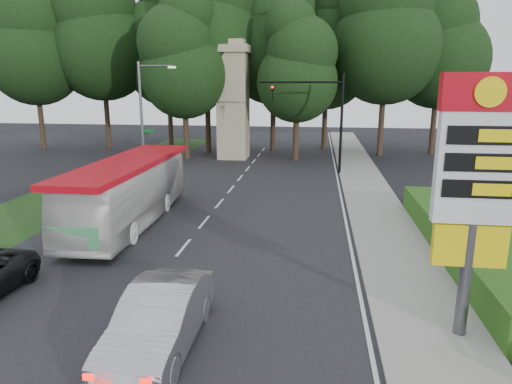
# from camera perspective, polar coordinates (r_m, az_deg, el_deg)

# --- Properties ---
(ground) EXTENTS (120.00, 120.00, 0.00)m
(ground) POSITION_cam_1_polar(r_m,az_deg,el_deg) (12.76, -19.14, -18.51)
(ground) COLOR black
(ground) RESTS_ON ground
(road_surface) EXTENTS (14.00, 80.00, 0.02)m
(road_surface) POSITION_cam_1_polar(r_m,az_deg,el_deg) (23.15, -5.91, -3.07)
(road_surface) COLOR black
(road_surface) RESTS_ON ground
(sidewalk_right) EXTENTS (3.00, 80.00, 0.12)m
(sidewalk_right) POSITION_cam_1_polar(r_m,az_deg,el_deg) (22.75, 15.45, -3.67)
(sidewalk_right) COLOR gray
(sidewalk_right) RESTS_ON ground
(grass_verge_left) EXTENTS (5.00, 50.00, 0.02)m
(grass_verge_left) POSITION_cam_1_polar(r_m,az_deg,el_deg) (31.95, -20.14, 0.82)
(grass_verge_left) COLOR #193814
(grass_verge_left) RESTS_ON ground
(hedge) EXTENTS (3.00, 14.00, 1.20)m
(hedge) POSITION_cam_1_polar(r_m,az_deg,el_deg) (19.56, 25.86, -5.75)
(hedge) COLOR #294F15
(hedge) RESTS_ON ground
(gas_station_pylon) EXTENTS (2.10, 0.45, 6.85)m
(gas_station_pylon) POSITION_cam_1_polar(r_m,az_deg,el_deg) (12.38, 25.96, 2.08)
(gas_station_pylon) COLOR #59595E
(gas_station_pylon) RESTS_ON ground
(traffic_signal_mast) EXTENTS (6.10, 0.35, 7.20)m
(traffic_signal_mast) POSITION_cam_1_polar(r_m,az_deg,el_deg) (33.60, 8.42, 10.15)
(traffic_signal_mast) COLOR black
(traffic_signal_mast) RESTS_ON ground
(streetlight_signs) EXTENTS (2.75, 0.98, 8.00)m
(streetlight_signs) POSITION_cam_1_polar(r_m,az_deg,el_deg) (33.92, -13.80, 9.54)
(streetlight_signs) COLOR #59595E
(streetlight_signs) RESTS_ON ground
(monument) EXTENTS (3.00, 3.00, 10.05)m
(monument) POSITION_cam_1_polar(r_m,az_deg,el_deg) (40.23, -2.87, 11.44)
(monument) COLOR tan
(monument) RESTS_ON ground
(tree_far_west) EXTENTS (8.96, 8.96, 17.60)m
(tree_far_west) POSITION_cam_1_polar(r_m,az_deg,el_deg) (50.70, -26.18, 16.89)
(tree_far_west) COLOR #2D2116
(tree_far_west) RESTS_ON ground
(tree_west_mid) EXTENTS (9.80, 9.80, 19.25)m
(tree_west_mid) POSITION_cam_1_polar(r_m,az_deg,el_deg) (49.62, -18.87, 18.79)
(tree_west_mid) COLOR #2D2116
(tree_west_mid) RESTS_ON ground
(tree_west_near) EXTENTS (8.40, 8.40, 16.50)m
(tree_west_near) POSITION_cam_1_polar(r_m,az_deg,el_deg) (49.10, -11.05, 17.34)
(tree_west_near) COLOR #2D2116
(tree_west_near) RESTS_ON ground
(tree_center_left) EXTENTS (10.08, 10.08, 19.80)m
(tree_center_left) POSITION_cam_1_polar(r_m,az_deg,el_deg) (44.09, -6.33, 20.58)
(tree_center_left) COLOR #2D2116
(tree_center_left) RESTS_ON ground
(tree_center_right) EXTENTS (9.24, 9.24, 18.15)m
(tree_center_right) POSITION_cam_1_polar(r_m,az_deg,el_deg) (44.96, 2.24, 19.22)
(tree_center_right) COLOR #2D2116
(tree_center_right) RESTS_ON ground
(tree_east_near) EXTENTS (8.12, 8.12, 15.95)m
(tree_east_near) POSITION_cam_1_polar(r_m,az_deg,el_deg) (46.65, 8.88, 17.23)
(tree_east_near) COLOR #2D2116
(tree_east_near) RESTS_ON ground
(tree_east_mid) EXTENTS (9.52, 9.52, 18.70)m
(tree_east_mid) POSITION_cam_1_polar(r_m,az_deg,el_deg) (43.18, 16.12, 19.41)
(tree_east_mid) COLOR #2D2116
(tree_east_mid) RESTS_ON ground
(tree_far_east) EXTENTS (8.68, 8.68, 17.05)m
(tree_far_east) POSITION_cam_1_polar(r_m,az_deg,el_deg) (45.96, 22.13, 17.32)
(tree_far_east) COLOR #2D2116
(tree_far_east) RESTS_ON ground
(tree_monument_left) EXTENTS (7.28, 7.28, 14.30)m
(tree_monument_left) POSITION_cam_1_polar(r_m,az_deg,el_deg) (40.21, -9.06, 16.39)
(tree_monument_left) COLOR #2D2116
(tree_monument_left) RESTS_ON ground
(tree_monument_right) EXTENTS (6.72, 6.72, 13.20)m
(tree_monument_right) POSITION_cam_1_polar(r_m,az_deg,el_deg) (39.11, 5.19, 15.60)
(tree_monument_right) COLOR #2D2116
(tree_monument_right) RESTS_ON ground
(transit_bus) EXTENTS (2.97, 10.99, 3.04)m
(transit_bus) POSITION_cam_1_polar(r_m,az_deg,el_deg) (22.47, -15.60, -0.03)
(transit_bus) COLOR silver
(transit_bus) RESTS_ON ground
(sedan_silver) EXTENTS (1.72, 4.92, 1.62)m
(sedan_silver) POSITION_cam_1_polar(r_m,az_deg,el_deg) (12.14, -11.96, -15.35)
(sedan_silver) COLOR #ACADB4
(sedan_silver) RESTS_ON ground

